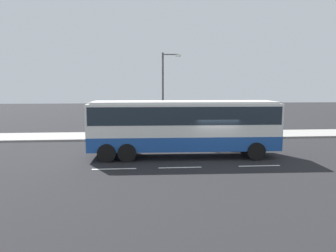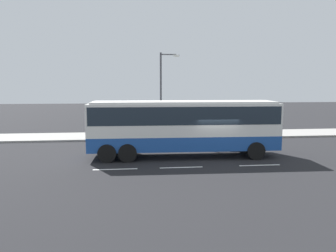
% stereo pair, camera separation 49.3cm
% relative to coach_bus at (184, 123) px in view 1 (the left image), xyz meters
% --- Properties ---
extents(ground_plane, '(120.00, 120.00, 0.00)m').
position_rel_coach_bus_xyz_m(ground_plane, '(1.90, -0.44, -2.19)').
color(ground_plane, black).
extents(sidewalk_curb, '(80.00, 4.00, 0.15)m').
position_rel_coach_bus_xyz_m(sidewalk_curb, '(1.90, 8.15, -2.12)').
color(sidewalk_curb, gray).
rests_on(sidewalk_curb, ground_plane).
extents(lane_centreline, '(23.42, 0.16, 0.01)m').
position_rel_coach_bus_xyz_m(lane_centreline, '(-5.95, -2.65, -2.19)').
color(lane_centreline, white).
rests_on(lane_centreline, ground_plane).
extents(coach_bus, '(11.86, 2.96, 3.54)m').
position_rel_coach_bus_xyz_m(coach_bus, '(0.00, 0.00, 0.00)').
color(coach_bus, '#1E4C9E').
rests_on(coach_bus, ground_plane).
extents(pedestrian_near_curb, '(0.32, 0.32, 1.70)m').
position_rel_coach_bus_xyz_m(pedestrian_near_curb, '(0.72, 7.86, -1.06)').
color(pedestrian_near_curb, black).
rests_on(pedestrian_near_curb, sidewalk_curb).
extents(street_lamp, '(1.61, 0.24, 7.03)m').
position_rel_coach_bus_xyz_m(street_lamp, '(-0.72, 6.78, 1.97)').
color(street_lamp, '#47474C').
rests_on(street_lamp, sidewalk_curb).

